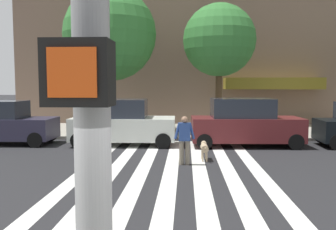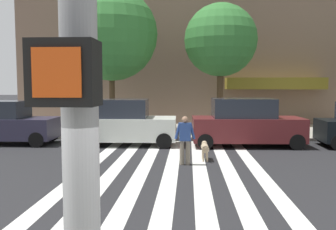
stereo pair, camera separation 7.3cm
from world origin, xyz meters
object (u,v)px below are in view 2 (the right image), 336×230
object	(u,v)px
parked_car_behind_first	(123,123)
parked_car_third_in_line	(246,123)
street_tree_nearest	(111,35)
dog_on_leash	(205,148)
parked_car_near_curb	(0,123)
pedestrian_dog_walker	(185,138)
street_tree_middle	(221,40)

from	to	relation	value
parked_car_behind_first	parked_car_third_in_line	world-z (taller)	parked_car_third_in_line
parked_car_third_in_line	street_tree_nearest	xyz separation A→B (m)	(-6.58, 3.30, 4.31)
dog_on_leash	parked_car_near_curb	bearing A→B (deg)	161.36
pedestrian_dog_walker	dog_on_leash	world-z (taller)	pedestrian_dog_walker
parked_car_third_in_line	street_tree_middle	xyz separation A→B (m)	(-0.83, 3.60, 4.00)
pedestrian_dog_walker	parked_car_near_curb	bearing A→B (deg)	155.41
street_tree_middle	dog_on_leash	size ratio (longest dim) A/B	6.77
street_tree_nearest	pedestrian_dog_walker	distance (m)	9.27
street_tree_nearest	street_tree_middle	distance (m)	5.77
parked_car_third_in_line	street_tree_nearest	size ratio (longest dim) A/B	0.63
dog_on_leash	parked_car_behind_first	bearing A→B (deg)	138.53
parked_car_near_curb	pedestrian_dog_walker	distance (m)	9.23
street_tree_nearest	pedestrian_dog_walker	xyz separation A→B (m)	(3.96, -7.14, -4.38)
street_tree_middle	pedestrian_dog_walker	world-z (taller)	street_tree_middle
street_tree_middle	parked_car_third_in_line	bearing A→B (deg)	-77.08
pedestrian_dog_walker	parked_car_behind_first	bearing A→B (deg)	125.77
parked_car_near_curb	pedestrian_dog_walker	size ratio (longest dim) A/B	2.99
parked_car_behind_first	pedestrian_dog_walker	size ratio (longest dim) A/B	2.80
parked_car_behind_first	pedestrian_dog_walker	distance (m)	4.73
parked_car_behind_first	parked_car_third_in_line	distance (m)	5.39
parked_car_near_curb	street_tree_middle	size ratio (longest dim) A/B	0.72
parked_car_behind_first	street_tree_middle	size ratio (longest dim) A/B	0.68
parked_car_behind_first	street_tree_nearest	distance (m)	5.58
street_tree_nearest	street_tree_middle	xyz separation A→B (m)	(5.76, 0.30, -0.30)
parked_car_third_in_line	pedestrian_dog_walker	distance (m)	4.65
pedestrian_dog_walker	dog_on_leash	size ratio (longest dim) A/B	1.63
parked_car_near_curb	street_tree_nearest	distance (m)	7.05
parked_car_third_in_line	street_tree_middle	bearing A→B (deg)	102.92
street_tree_nearest	parked_car_third_in_line	bearing A→B (deg)	-26.65
parked_car_third_in_line	pedestrian_dog_walker	xyz separation A→B (m)	(-2.62, -3.84, -0.07)
parked_car_third_in_line	street_tree_nearest	world-z (taller)	street_tree_nearest
parked_car_near_curb	dog_on_leash	bearing A→B (deg)	-18.64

